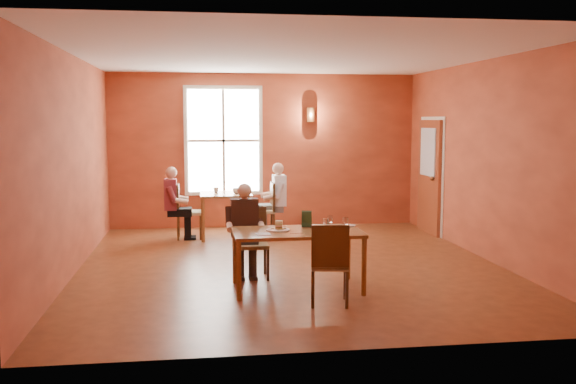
{
  "coord_description": "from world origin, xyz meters",
  "views": [
    {
      "loc": [
        -1.32,
        -9.05,
        2.11
      ],
      "look_at": [
        0.0,
        0.2,
        1.05
      ],
      "focal_mm": 40.0,
      "sensor_mm": 36.0,
      "label": 1
    }
  ],
  "objects": [
    {
      "name": "diner_white",
      "position": [
        -0.14,
        2.37,
        0.64
      ],
      "size": [
        0.51,
        0.51,
        1.28
      ],
      "primitive_type": null,
      "rotation": [
        0.0,
        0.0,
        1.57
      ],
      "color": "white",
      "rests_on": "ground"
    },
    {
      "name": "plate_food",
      "position": [
        -0.34,
        -1.3,
        0.76
      ],
      "size": [
        0.32,
        0.32,
        0.04
      ],
      "primitive_type": "cylinder",
      "rotation": [
        0.0,
        0.0,
        -0.09
      ],
      "color": "beige",
      "rests_on": "main_table"
    },
    {
      "name": "diner_main",
      "position": [
        -0.6,
        -0.7,
        0.6
      ],
      "size": [
        0.48,
        0.48,
        1.21
      ],
      "primitive_type": null,
      "rotation": [
        0.0,
        0.0,
        3.14
      ],
      "color": "black",
      "rests_on": "ground"
    },
    {
      "name": "goblet_c",
      "position": [
        0.22,
        -1.54,
        0.84
      ],
      "size": [
        0.09,
        0.09,
        0.2
      ],
      "primitive_type": null,
      "rotation": [
        0.0,
        0.0,
        0.16
      ],
      "color": "white",
      "rests_on": "main_table"
    },
    {
      "name": "cup_a",
      "position": [
        -0.63,
        2.28,
        0.85
      ],
      "size": [
        0.15,
        0.15,
        0.1
      ],
      "primitive_type": "imported",
      "rotation": [
        0.0,
        0.0,
        -0.31
      ],
      "color": "white",
      "rests_on": "second_table"
    },
    {
      "name": "sandwich",
      "position": [
        -0.32,
        -1.27,
        0.79
      ],
      "size": [
        0.1,
        0.1,
        0.1
      ],
      "primitive_type": "cube",
      "rotation": [
        0.0,
        0.0,
        -0.19
      ],
      "color": "tan",
      "rests_on": "main_table"
    },
    {
      "name": "second_table",
      "position": [
        -0.82,
        2.37,
        0.4
      ],
      "size": [
        0.9,
        0.9,
        0.8
      ],
      "primitive_type": null,
      "color": "brown",
      "rests_on": "ground"
    },
    {
      "name": "window",
      "position": [
        -0.8,
        3.45,
        1.7
      ],
      "size": [
        1.36,
        0.1,
        1.96
      ],
      "primitive_type": "cube",
      "color": "white",
      "rests_on": "wall_back"
    },
    {
      "name": "menu_stand",
      "position": [
        0.06,
        -1.07,
        0.85
      ],
      "size": [
        0.14,
        0.1,
        0.21
      ],
      "primitive_type": "cube",
      "rotation": [
        0.0,
        0.0,
        -0.31
      ],
      "color": "#204329",
      "rests_on": "main_table"
    },
    {
      "name": "main_table",
      "position": [
        -0.1,
        -1.32,
        0.37
      ],
      "size": [
        1.58,
        0.89,
        0.74
      ],
      "primitive_type": null,
      "color": "brown",
      "rests_on": "ground"
    },
    {
      "name": "chair_diner_maroon",
      "position": [
        -1.47,
        2.37,
        0.49
      ],
      "size": [
        0.43,
        0.43,
        0.97
      ],
      "primitive_type": null,
      "rotation": [
        0.0,
        0.0,
        -1.57
      ],
      "color": "#5C2915",
      "rests_on": "ground"
    },
    {
      "name": "chair_diner_main",
      "position": [
        -0.6,
        -0.67,
        0.47
      ],
      "size": [
        0.41,
        0.41,
        0.93
      ],
      "primitive_type": null,
      "rotation": [
        0.0,
        0.0,
        3.14
      ],
      "color": "#572A16",
      "rests_on": "ground"
    },
    {
      "name": "wall_right",
      "position": [
        3.0,
        0.0,
        1.5
      ],
      "size": [
        0.04,
        7.0,
        3.0
      ],
      "primitive_type": "cube",
      "color": "brown",
      "rests_on": "ground"
    },
    {
      "name": "diner_maroon",
      "position": [
        -1.5,
        2.37,
        0.62
      ],
      "size": [
        0.5,
        0.5,
        1.25
      ],
      "primitive_type": null,
      "rotation": [
        0.0,
        0.0,
        -1.57
      ],
      "color": "maroon",
      "rests_on": "ground"
    },
    {
      "name": "ceiling",
      "position": [
        0.0,
        0.0,
        3.0
      ],
      "size": [
        6.0,
        7.0,
        0.04
      ],
      "primitive_type": "cube",
      "color": "white",
      "rests_on": "wall_back"
    },
    {
      "name": "wall_front",
      "position": [
        0.0,
        -3.5,
        1.5
      ],
      "size": [
        6.0,
        0.04,
        3.0
      ],
      "primitive_type": "cube",
      "color": "brown",
      "rests_on": "ground"
    },
    {
      "name": "wall_left",
      "position": [
        -3.0,
        0.0,
        1.5
      ],
      "size": [
        0.04,
        7.0,
        3.0
      ],
      "primitive_type": "cube",
      "color": "brown",
      "rests_on": "ground"
    },
    {
      "name": "chair_empty",
      "position": [
        0.17,
        -2.0,
        0.47
      ],
      "size": [
        0.48,
        0.48,
        0.95
      ],
      "primitive_type": null,
      "rotation": [
        0.0,
        0.0,
        -0.17
      ],
      "color": "#542E14",
      "rests_on": "ground"
    },
    {
      "name": "cup_b",
      "position": [
        -0.98,
        2.48,
        0.84
      ],
      "size": [
        0.12,
        0.12,
        0.09
      ],
      "primitive_type": "imported",
      "rotation": [
        0.0,
        0.0,
        0.27
      ],
      "color": "silver",
      "rests_on": "second_table"
    },
    {
      "name": "side_plate",
      "position": [
        0.61,
        -1.08,
        0.75
      ],
      "size": [
        0.21,
        0.21,
        0.01
      ],
      "primitive_type": "cylinder",
      "rotation": [
        0.0,
        0.0,
        0.32
      ],
      "color": "white",
      "rests_on": "main_table"
    },
    {
      "name": "wall_sconce",
      "position": [
        0.9,
        3.4,
        2.2
      ],
      "size": [
        0.16,
        0.16,
        0.28
      ],
      "primitive_type": "cylinder",
      "color": "brown",
      "rests_on": "wall_back"
    },
    {
      "name": "door",
      "position": [
        2.94,
        2.3,
        1.05
      ],
      "size": [
        0.12,
        1.04,
        2.1
      ],
      "primitive_type": "cube",
      "color": "maroon",
      "rests_on": "ground"
    },
    {
      "name": "goblet_a",
      "position": [
        0.33,
        -1.23,
        0.83
      ],
      "size": [
        0.08,
        0.08,
        0.18
      ],
      "primitive_type": null,
      "rotation": [
        0.0,
        0.0,
        -0.23
      ],
      "color": "white",
      "rests_on": "main_table"
    },
    {
      "name": "napkin",
      "position": [
        -0.54,
        -1.52,
        0.74
      ],
      "size": [
        0.19,
        0.19,
        0.01
      ],
      "primitive_type": "cube",
      "rotation": [
        0.0,
        0.0,
        0.09
      ],
      "color": "silver",
      "rests_on": "main_table"
    },
    {
      "name": "ground",
      "position": [
        0.0,
        0.0,
        0.0
      ],
      "size": [
        6.0,
        7.0,
        0.01
      ],
      "primitive_type": "cube",
      "color": "brown",
      "rests_on": "ground"
    },
    {
      "name": "goblet_b",
      "position": [
        0.49,
        -1.4,
        0.83
      ],
      "size": [
        0.08,
        0.08,
        0.18
      ],
      "primitive_type": null,
      "rotation": [
        0.0,
        0.0,
        0.11
      ],
      "color": "white",
      "rests_on": "main_table"
    },
    {
      "name": "wall_back",
      "position": [
        0.0,
        3.5,
        1.5
      ],
      "size": [
        6.0,
        0.04,
        3.0
      ],
      "primitive_type": "cube",
      "color": "brown",
      "rests_on": "ground"
    },
    {
      "name": "knife",
      "position": [
        -0.13,
        -1.53,
        0.74
      ],
      "size": [
        0.19,
        0.04,
        0.0
      ],
      "primitive_type": "cube",
      "rotation": [
        0.0,
        0.0,
        -0.15
      ],
      "color": "white",
      "rests_on": "main_table"
    },
    {
      "name": "chair_diner_white",
      "position": [
        -0.17,
        2.37,
        0.49
      ],
      "size": [
        0.43,
        0.43,
        0.98
      ],
      "primitive_type": null,
      "rotation": [
        0.0,
        0.0,
        1.57
      ],
      "color": "#552E1C",
      "rests_on": "ground"
    }
  ]
}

